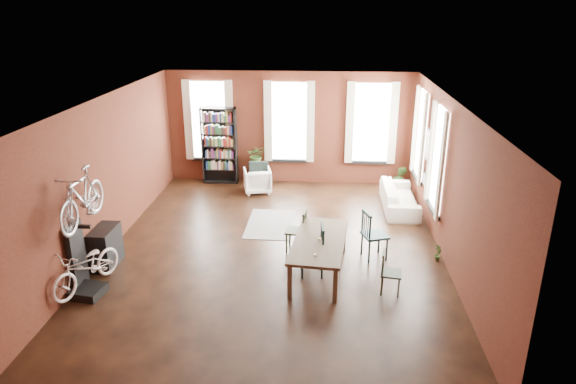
# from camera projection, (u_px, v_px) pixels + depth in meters

# --- Properties ---
(room) EXTENTS (9.00, 9.04, 3.22)m
(room) POSITION_uv_depth(u_px,v_px,m) (288.00, 146.00, 10.76)
(room) COLOR black
(room) RESTS_ON ground
(dining_table) EXTENTS (1.17, 2.20, 0.72)m
(dining_table) POSITION_uv_depth(u_px,v_px,m) (319.00, 257.00, 9.89)
(dining_table) COLOR #493A2B
(dining_table) RESTS_ON ground
(dining_chair_a) EXTENTS (0.50, 0.50, 1.00)m
(dining_chair_a) POSITION_uv_depth(u_px,v_px,m) (312.00, 251.00, 9.82)
(dining_chair_a) COLOR #173231
(dining_chair_a) RESTS_ON ground
(dining_chair_b) EXTENTS (0.47, 0.47, 0.91)m
(dining_chair_b) POSITION_uv_depth(u_px,v_px,m) (296.00, 231.00, 10.79)
(dining_chair_b) COLOR #21301C
(dining_chair_b) RESTS_ON ground
(dining_chair_c) EXTENTS (0.42, 0.42, 0.80)m
(dining_chair_c) POSITION_uv_depth(u_px,v_px,m) (391.00, 273.00, 9.22)
(dining_chair_c) COLOR black
(dining_chair_c) RESTS_ON ground
(dining_chair_d) EXTENTS (0.60, 0.60, 1.03)m
(dining_chair_d) POSITION_uv_depth(u_px,v_px,m) (375.00, 235.00, 10.45)
(dining_chair_d) COLOR #1C3A3E
(dining_chair_d) RESTS_ON ground
(bookshelf) EXTENTS (1.00, 0.32, 2.20)m
(bookshelf) POSITION_uv_depth(u_px,v_px,m) (220.00, 146.00, 14.72)
(bookshelf) COLOR black
(bookshelf) RESTS_ON ground
(white_armchair) EXTENTS (0.85, 0.82, 0.74)m
(white_armchair) POSITION_uv_depth(u_px,v_px,m) (257.00, 179.00, 14.18)
(white_armchair) COLOR white
(white_armchair) RESTS_ON ground
(cream_sofa) EXTENTS (0.61, 2.08, 0.81)m
(cream_sofa) POSITION_uv_depth(u_px,v_px,m) (400.00, 193.00, 13.03)
(cream_sofa) COLOR beige
(cream_sofa) RESTS_ON ground
(striped_rug) EXTENTS (1.12, 1.76, 0.01)m
(striped_rug) POSITION_uv_depth(u_px,v_px,m) (271.00, 224.00, 12.22)
(striped_rug) COLOR black
(striped_rug) RESTS_ON ground
(bike_trainer) EXTENTS (0.60, 0.60, 0.15)m
(bike_trainer) POSITION_uv_depth(u_px,v_px,m) (88.00, 291.00, 9.24)
(bike_trainer) COLOR black
(bike_trainer) RESTS_ON ground
(bike_wall_rack) EXTENTS (0.16, 0.60, 1.30)m
(bike_wall_rack) POSITION_uv_depth(u_px,v_px,m) (77.00, 257.00, 9.27)
(bike_wall_rack) COLOR black
(bike_wall_rack) RESTS_ON ground
(console_table) EXTENTS (0.40, 0.80, 0.80)m
(console_table) POSITION_uv_depth(u_px,v_px,m) (106.00, 247.00, 10.19)
(console_table) COLOR black
(console_table) RESTS_ON ground
(plant_stand) EXTENTS (0.32, 0.32, 0.55)m
(plant_stand) POSITION_uv_depth(u_px,v_px,m) (258.00, 174.00, 14.93)
(plant_stand) COLOR black
(plant_stand) RESTS_ON ground
(plant_by_sofa) EXTENTS (0.54, 0.74, 0.30)m
(plant_by_sofa) POSITION_uv_depth(u_px,v_px,m) (400.00, 183.00, 14.57)
(plant_by_sofa) COLOR #294E1F
(plant_by_sofa) RESTS_ON ground
(plant_small) EXTENTS (0.39, 0.39, 0.13)m
(plant_small) POSITION_uv_depth(u_px,v_px,m) (437.00, 258.00, 10.47)
(plant_small) COLOR #305321
(plant_small) RESTS_ON ground
(bicycle_floor) EXTENTS (0.79, 0.96, 1.57)m
(bicycle_floor) POSITION_uv_depth(u_px,v_px,m) (84.00, 248.00, 8.95)
(bicycle_floor) COLOR silver
(bicycle_floor) RESTS_ON bike_trainer
(bicycle_hung) EXTENTS (0.47, 1.00, 1.66)m
(bicycle_hung) POSITION_uv_depth(u_px,v_px,m) (79.00, 179.00, 8.74)
(bicycle_hung) COLOR #A5A8AD
(bicycle_hung) RESTS_ON bike_wall_rack
(plant_on_stand) EXTENTS (0.56, 0.61, 0.45)m
(plant_on_stand) POSITION_uv_depth(u_px,v_px,m) (257.00, 157.00, 14.76)
(plant_on_stand) COLOR #396327
(plant_on_stand) RESTS_ON plant_stand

